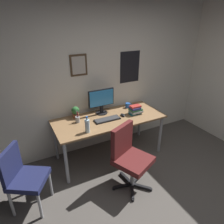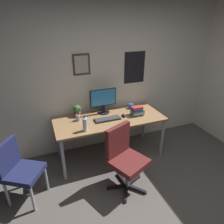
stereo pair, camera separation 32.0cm
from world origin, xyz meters
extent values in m
cube|color=silver|center=(0.00, 2.15, 1.30)|extent=(4.40, 0.08, 2.60)
cube|color=#4C3823|center=(-0.48, 2.11, 1.58)|extent=(0.28, 0.02, 0.34)
cube|color=beige|center=(-0.48, 2.09, 1.58)|extent=(0.22, 0.00, 0.28)
cube|color=black|center=(0.49, 2.11, 1.45)|extent=(0.40, 0.01, 0.56)
cube|color=#936D47|center=(-0.15, 1.69, 0.73)|extent=(1.83, 0.77, 0.03)
cylinder|color=#9EA0A5|center=(-1.00, 1.36, 0.36)|extent=(0.05, 0.05, 0.72)
cylinder|color=#9EA0A5|center=(0.71, 1.36, 0.36)|extent=(0.05, 0.05, 0.72)
cylinder|color=#9EA0A5|center=(-1.00, 2.01, 0.36)|extent=(0.05, 0.05, 0.72)
cylinder|color=#9EA0A5|center=(0.71, 2.01, 0.36)|extent=(0.05, 0.05, 0.72)
cube|color=#591E1E|center=(-0.19, 0.86, 0.46)|extent=(0.61, 0.61, 0.08)
cube|color=#591E1E|center=(-0.27, 1.05, 0.72)|extent=(0.41, 0.23, 0.45)
cylinder|color=#9EA0A5|center=(-0.19, 0.86, 0.21)|extent=(0.08, 0.08, 0.42)
cube|color=black|center=(-0.06, 0.92, 0.04)|extent=(0.27, 0.15, 0.03)
cylinder|color=black|center=(0.07, 0.98, 0.02)|extent=(0.05, 0.05, 0.04)
cube|color=black|center=(-0.20, 1.00, 0.04)|extent=(0.07, 0.28, 0.03)
cylinder|color=black|center=(-0.22, 1.14, 0.02)|extent=(0.05, 0.05, 0.04)
cube|color=black|center=(-0.33, 0.89, 0.04)|extent=(0.28, 0.10, 0.03)
cylinder|color=black|center=(-0.46, 0.92, 0.02)|extent=(0.05, 0.05, 0.04)
cube|color=black|center=(-0.26, 0.74, 0.04)|extent=(0.17, 0.26, 0.03)
cylinder|color=black|center=(-0.33, 0.62, 0.02)|extent=(0.05, 0.05, 0.04)
cube|color=black|center=(-0.10, 0.76, 0.04)|extent=(0.22, 0.23, 0.03)
cylinder|color=black|center=(0.00, 0.66, 0.02)|extent=(0.05, 0.05, 0.04)
cube|color=#1E234C|center=(-1.52, 1.18, 0.44)|extent=(0.58, 0.58, 0.07)
cube|color=#1E234C|center=(-1.68, 1.28, 0.68)|extent=(0.25, 0.37, 0.40)
cylinder|color=#9EA0A5|center=(-1.47, 0.93, 0.20)|extent=(0.05, 0.05, 0.41)
cylinder|color=#9EA0A5|center=(-1.27, 1.24, 0.20)|extent=(0.05, 0.05, 0.41)
cylinder|color=#9EA0A5|center=(-1.77, 1.13, 0.20)|extent=(0.05, 0.05, 0.41)
cylinder|color=#9EA0A5|center=(-1.58, 1.43, 0.20)|extent=(0.05, 0.05, 0.41)
cylinder|color=black|center=(-0.18, 1.91, 0.76)|extent=(0.20, 0.20, 0.01)
cube|color=black|center=(-0.18, 1.91, 0.82)|extent=(0.05, 0.04, 0.12)
cube|color=black|center=(-0.18, 1.92, 1.03)|extent=(0.46, 0.02, 0.30)
cube|color=#338CD8|center=(-0.18, 1.90, 1.03)|extent=(0.43, 0.00, 0.27)
cube|color=black|center=(-0.21, 1.63, 0.76)|extent=(0.43, 0.15, 0.02)
cube|color=#38383A|center=(-0.21, 1.63, 0.77)|extent=(0.41, 0.13, 0.00)
ellipsoid|color=black|center=(0.09, 1.64, 0.77)|extent=(0.06, 0.11, 0.04)
cylinder|color=silver|center=(-0.63, 1.42, 0.85)|extent=(0.07, 0.07, 0.20)
cylinder|color=silver|center=(-0.63, 1.42, 0.97)|extent=(0.03, 0.03, 0.04)
cylinder|color=#2659B2|center=(-0.63, 1.42, 0.99)|extent=(0.03, 0.03, 0.01)
cylinder|color=#2659B2|center=(0.35, 1.91, 0.79)|extent=(0.08, 0.08, 0.09)
torus|color=#2659B2|center=(0.40, 1.91, 0.80)|extent=(0.05, 0.01, 0.05)
cylinder|color=brown|center=(-0.63, 1.96, 0.79)|extent=(0.11, 0.11, 0.07)
sphere|color=#2D6B33|center=(-0.63, 1.96, 0.88)|extent=(0.13, 0.13, 0.13)
ellipsoid|color=#287A38|center=(-0.66, 1.98, 0.89)|extent=(0.07, 0.08, 0.02)
ellipsoid|color=#287A38|center=(-0.60, 1.98, 0.90)|extent=(0.07, 0.08, 0.02)
ellipsoid|color=#287A38|center=(-0.66, 1.93, 0.89)|extent=(0.08, 0.07, 0.02)
cylinder|color=#9EA0A5|center=(-0.66, 1.78, 0.80)|extent=(0.07, 0.07, 0.09)
cylinder|color=#263FBF|center=(-0.66, 1.78, 0.87)|extent=(0.01, 0.01, 0.13)
cylinder|color=red|center=(-0.66, 1.78, 0.87)|extent=(0.01, 0.01, 0.13)
cylinder|color=black|center=(-0.65, 1.78, 0.87)|extent=(0.01, 0.01, 0.13)
cylinder|color=#9EA0A5|center=(-0.65, 1.78, 0.88)|extent=(0.01, 0.03, 0.14)
cylinder|color=#9EA0A5|center=(-0.67, 1.78, 0.88)|extent=(0.01, 0.02, 0.14)
cube|color=#26727A|center=(0.32, 1.62, 0.76)|extent=(0.21, 0.12, 0.03)
cube|color=gray|center=(0.33, 1.62, 0.79)|extent=(0.21, 0.16, 0.03)
cube|color=#33723F|center=(0.33, 1.63, 0.83)|extent=(0.20, 0.15, 0.03)
cube|color=navy|center=(0.31, 1.63, 0.86)|extent=(0.16, 0.16, 0.03)
cube|color=#B22D28|center=(0.32, 1.62, 0.89)|extent=(0.18, 0.11, 0.03)
camera|label=1|loc=(-1.48, -0.99, 2.26)|focal=32.29mm
camera|label=2|loc=(-1.19, -1.12, 2.26)|focal=32.29mm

